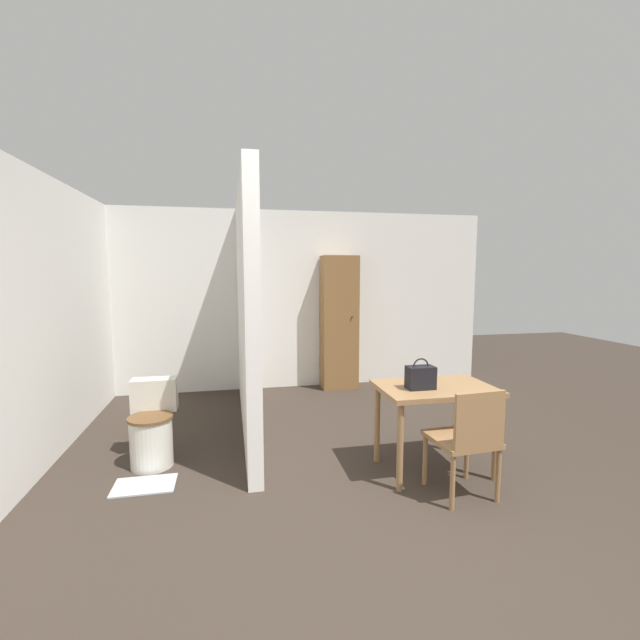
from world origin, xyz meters
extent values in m
plane|color=#382D26|center=(0.00, 0.00, 0.00)|extent=(16.00, 16.00, 0.00)
cube|color=white|center=(0.00, 4.12, 1.25)|extent=(5.75, 0.12, 2.50)
cube|color=white|center=(-2.43, 2.03, 1.25)|extent=(0.12, 5.06, 2.50)
cube|color=white|center=(-0.68, 2.61, 1.25)|extent=(0.12, 2.90, 2.50)
cube|color=#997047|center=(0.79, 1.21, 0.70)|extent=(0.93, 0.63, 0.04)
cylinder|color=#997047|center=(0.39, 0.96, 0.34)|extent=(0.05, 0.05, 0.68)
cylinder|color=#997047|center=(1.19, 0.96, 0.34)|extent=(0.05, 0.05, 0.68)
cylinder|color=#997047|center=(0.39, 1.47, 0.34)|extent=(0.05, 0.05, 0.68)
cylinder|color=#997047|center=(1.19, 1.47, 0.34)|extent=(0.05, 0.05, 0.68)
cube|color=#997047|center=(0.82, 0.83, 0.42)|extent=(0.47, 0.47, 0.04)
cube|color=#997047|center=(0.83, 0.63, 0.64)|extent=(0.39, 0.06, 0.40)
cylinder|color=#997047|center=(0.61, 1.00, 0.20)|extent=(0.04, 0.04, 0.40)
cylinder|color=#997047|center=(0.99, 1.03, 0.20)|extent=(0.04, 0.04, 0.40)
cylinder|color=#997047|center=(0.64, 0.63, 0.20)|extent=(0.04, 0.04, 0.40)
cylinder|color=#997047|center=(1.02, 0.66, 0.20)|extent=(0.04, 0.04, 0.40)
cylinder|color=silver|center=(-1.53, 1.78, 0.21)|extent=(0.35, 0.35, 0.42)
cylinder|color=brown|center=(-1.53, 1.78, 0.43)|extent=(0.37, 0.37, 0.02)
cube|color=silver|center=(-1.53, 2.02, 0.56)|extent=(0.39, 0.18, 0.29)
cube|color=black|center=(0.63, 1.16, 0.82)|extent=(0.22, 0.13, 0.18)
torus|color=black|center=(0.63, 1.16, 0.91)|extent=(0.13, 0.01, 0.13)
cube|color=brown|center=(0.66, 3.87, 0.94)|extent=(0.50, 0.33, 1.88)
sphere|color=black|center=(0.80, 3.70, 1.03)|extent=(0.02, 0.02, 0.02)
cube|color=#B2BCC6|center=(-1.53, 1.43, 0.01)|extent=(0.46, 0.30, 0.01)
camera|label=1|loc=(-0.84, -1.94, 1.66)|focal=24.00mm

